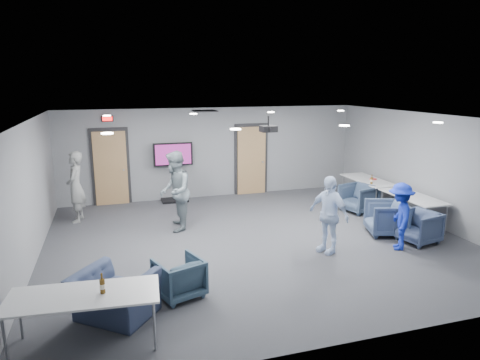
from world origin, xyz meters
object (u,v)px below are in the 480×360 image
object	(u,v)px
chair_right_c	(418,227)
chair_front_b	(114,295)
chair_right_a	(358,198)
table_right_b	(413,198)
person_c	(328,214)
chair_right_b	(386,218)
bottle_front	(102,286)
projector	(268,129)
person_a	(76,187)
chair_front_a	(179,277)
tv_stand	(174,168)
person_b	(175,191)
person_d	(400,216)
table_front_left	(84,297)
bottle_right	(372,180)
table_right_a	(368,181)

from	to	relation	value
chair_right_c	chair_front_b	distance (m)	6.52
chair_right_a	table_right_b	distance (m)	1.53
person_c	chair_right_b	bearing A→B (deg)	82.66
chair_right_c	table_right_b	xyz separation A→B (m)	(0.66, 1.04, 0.33)
bottle_front	chair_right_b	bearing A→B (deg)	22.35
table_right_b	projector	world-z (taller)	projector
person_a	chair_front_a	bearing A→B (deg)	28.93
chair_front_a	bottle_front	distance (m)	1.61
chair_right_c	projector	distance (m)	3.93
chair_right_b	projector	xyz separation A→B (m)	(-2.50, 1.10, 2.02)
tv_stand	table_right_b	bearing A→B (deg)	-36.26
person_b	bottle_front	world-z (taller)	person_b
person_c	person_d	xyz separation A→B (m)	(1.51, -0.29, -0.09)
chair_right_b	table_front_left	size ratio (longest dim) A/B	0.42
person_b	person_c	world-z (taller)	person_b
person_d	chair_right_a	size ratio (longest dim) A/B	1.72
table_right_b	bottle_front	distance (m)	7.76
person_c	table_front_left	world-z (taller)	person_c
chair_front_a	chair_front_b	xyz separation A→B (m)	(-1.02, -0.37, 0.03)
bottle_front	tv_stand	bearing A→B (deg)	74.08
table_front_left	tv_stand	distance (m)	7.10
chair_front_b	bottle_right	bearing A→B (deg)	-112.85
projector	table_right_b	bearing A→B (deg)	-12.74
chair_front_b	projector	xyz separation A→B (m)	(3.54, 3.00, 2.05)
chair_front_a	bottle_right	size ratio (longest dim) A/B	2.75
chair_right_b	table_front_left	xyz separation A→B (m)	(-6.42, -2.50, 0.30)
projector	person_a	bearing A→B (deg)	153.87
chair_right_c	table_front_left	distance (m)	7.03
chair_front_b	table_right_a	distance (m)	8.21
bottle_front	bottle_right	distance (m)	8.19
chair_right_a	table_front_left	bearing A→B (deg)	-73.23
table_right_b	table_front_left	world-z (taller)	same
person_d	chair_right_a	world-z (taller)	person_d
bottle_right	person_b	bearing A→B (deg)	-179.24
person_c	table_right_b	size ratio (longest dim) A/B	0.90
person_d	bottle_right	size ratio (longest dim) A/B	5.43
chair_right_a	bottle_front	xyz separation A→B (m)	(-6.54, -4.28, 0.46)
chair_right_b	table_front_left	distance (m)	6.90
projector	tv_stand	bearing A→B (deg)	117.43
person_a	table_right_b	xyz separation A→B (m)	(7.86, -2.70, -0.20)
person_d	chair_right_b	size ratio (longest dim) A/B	1.67
person_d	table_right_a	world-z (taller)	person_d
person_a	chair_right_b	world-z (taller)	person_a
chair_right_a	table_right_a	world-z (taller)	chair_right_a
chair_right_c	table_right_b	bearing A→B (deg)	136.20
table_front_left	chair_front_b	bearing A→B (deg)	62.66
table_front_left	tv_stand	xyz separation A→B (m)	(2.18, 6.75, 0.30)
chair_right_c	bottle_right	bearing A→B (deg)	158.69
chair_right_b	table_right_b	xyz separation A→B (m)	(1.01, 0.39, 0.30)
table_front_left	projector	size ratio (longest dim) A/B	5.56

